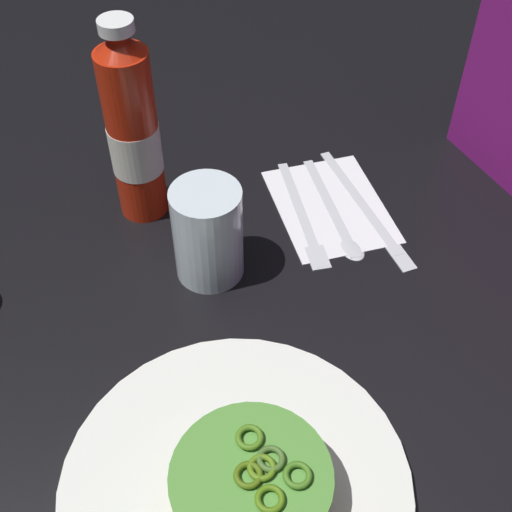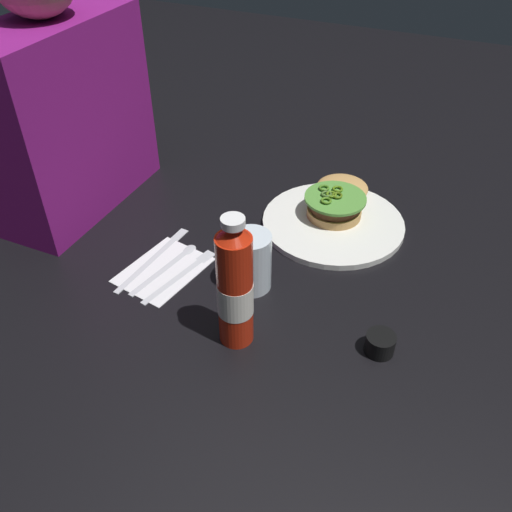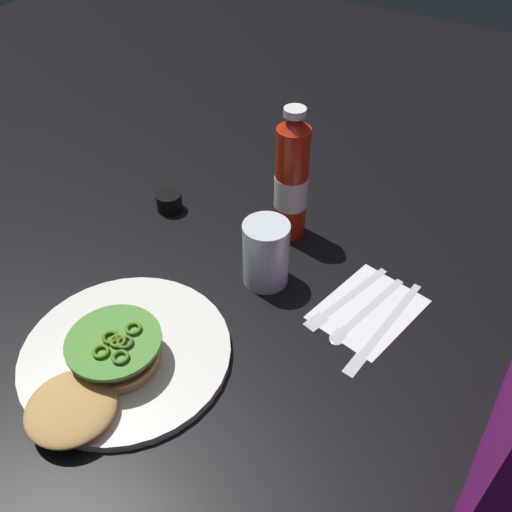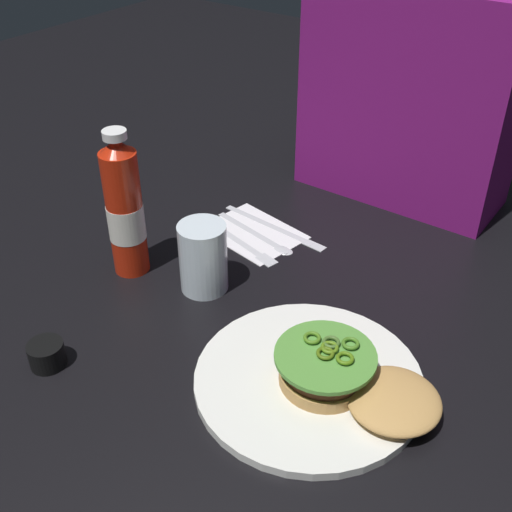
{
  "view_description": "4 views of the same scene",
  "coord_description": "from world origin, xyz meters",
  "px_view_note": "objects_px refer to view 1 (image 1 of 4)",
  "views": [
    {
      "loc": [
        0.36,
        -0.12,
        0.56
      ],
      "look_at": [
        -0.05,
        0.08,
        0.07
      ],
      "focal_mm": 47.46,
      "sensor_mm": 36.0,
      "label": 1
    },
    {
      "loc": [
        -0.79,
        -0.26,
        0.68
      ],
      "look_at": [
        -0.12,
        0.04,
        0.08
      ],
      "focal_mm": 38.41,
      "sensor_mm": 36.0,
      "label": 2
    },
    {
      "loc": [
        0.44,
        0.39,
        0.62
      ],
      "look_at": [
        -0.11,
        0.03,
        0.05
      ],
      "focal_mm": 38.17,
      "sensor_mm": 36.0,
      "label": 3
    },
    {
      "loc": [
        0.42,
        -0.55,
        0.61
      ],
      "look_at": [
        -0.04,
        0.1,
        0.06
      ],
      "focal_mm": 44.62,
      "sensor_mm": 36.0,
      "label": 4
    }
  ],
  "objects_px": {
    "napkin": "(330,206)",
    "fork_utensil": "(305,220)",
    "dinner_plate": "(236,486)",
    "spoon_utensil": "(338,220)",
    "ketchup_bottle": "(133,133)",
    "water_glass": "(208,233)",
    "butter_knife": "(370,212)"
  },
  "relations": [
    {
      "from": "butter_knife",
      "to": "water_glass",
      "type": "bearing_deg",
      "value": -91.04
    },
    {
      "from": "dinner_plate",
      "to": "ketchup_bottle",
      "type": "bearing_deg",
      "value": 172.31
    },
    {
      "from": "napkin",
      "to": "spoon_utensil",
      "type": "relative_size",
      "value": 0.92
    },
    {
      "from": "napkin",
      "to": "fork_utensil",
      "type": "relative_size",
      "value": 0.89
    },
    {
      "from": "water_glass",
      "to": "fork_utensil",
      "type": "height_order",
      "value": "water_glass"
    },
    {
      "from": "water_glass",
      "to": "fork_utensil",
      "type": "distance_m",
      "value": 0.14
    },
    {
      "from": "dinner_plate",
      "to": "water_glass",
      "type": "bearing_deg",
      "value": 161.53
    },
    {
      "from": "dinner_plate",
      "to": "butter_knife",
      "type": "distance_m",
      "value": 0.37
    },
    {
      "from": "water_glass",
      "to": "butter_knife",
      "type": "distance_m",
      "value": 0.21
    },
    {
      "from": "fork_utensil",
      "to": "spoon_utensil",
      "type": "distance_m",
      "value": 0.04
    },
    {
      "from": "ketchup_bottle",
      "to": "water_glass",
      "type": "relative_size",
      "value": 2.15
    },
    {
      "from": "napkin",
      "to": "butter_knife",
      "type": "relative_size",
      "value": 0.74
    },
    {
      "from": "napkin",
      "to": "water_glass",
      "type": "bearing_deg",
      "value": -79.96
    },
    {
      "from": "napkin",
      "to": "spoon_utensil",
      "type": "xyz_separation_m",
      "value": [
        0.03,
        -0.01,
        0.0
      ]
    },
    {
      "from": "ketchup_bottle",
      "to": "napkin",
      "type": "bearing_deg",
      "value": 64.19
    },
    {
      "from": "spoon_utensil",
      "to": "fork_utensil",
      "type": "bearing_deg",
      "value": -114.52
    },
    {
      "from": "dinner_plate",
      "to": "spoon_utensil",
      "type": "bearing_deg",
      "value": 134.79
    },
    {
      "from": "ketchup_bottle",
      "to": "spoon_utensil",
      "type": "relative_size",
      "value": 1.35
    },
    {
      "from": "dinner_plate",
      "to": "fork_utensil",
      "type": "height_order",
      "value": "dinner_plate"
    },
    {
      "from": "water_glass",
      "to": "butter_knife",
      "type": "bearing_deg",
      "value": 88.96
    },
    {
      "from": "ketchup_bottle",
      "to": "fork_utensil",
      "type": "height_order",
      "value": "ketchup_bottle"
    },
    {
      "from": "dinner_plate",
      "to": "ketchup_bottle",
      "type": "height_order",
      "value": "ketchup_bottle"
    },
    {
      "from": "napkin",
      "to": "fork_utensil",
      "type": "xyz_separation_m",
      "value": [
        0.01,
        -0.04,
        0.0
      ]
    },
    {
      "from": "napkin",
      "to": "fork_utensil",
      "type": "bearing_deg",
      "value": -74.39
    },
    {
      "from": "dinner_plate",
      "to": "water_glass",
      "type": "xyz_separation_m",
      "value": [
        -0.24,
        0.08,
        0.05
      ]
    },
    {
      "from": "dinner_plate",
      "to": "napkin",
      "type": "height_order",
      "value": "dinner_plate"
    },
    {
      "from": "water_glass",
      "to": "spoon_utensil",
      "type": "bearing_deg",
      "value": 90.75
    },
    {
      "from": "dinner_plate",
      "to": "butter_knife",
      "type": "xyz_separation_m",
      "value": [
        -0.24,
        0.29,
        -0.0
      ]
    },
    {
      "from": "spoon_utensil",
      "to": "butter_knife",
      "type": "bearing_deg",
      "value": 81.69
    },
    {
      "from": "dinner_plate",
      "to": "water_glass",
      "type": "distance_m",
      "value": 0.26
    },
    {
      "from": "napkin",
      "to": "ketchup_bottle",
      "type": "bearing_deg",
      "value": -115.81
    },
    {
      "from": "water_glass",
      "to": "spoon_utensil",
      "type": "xyz_separation_m",
      "value": [
        -0.0,
        0.16,
        -0.05
      ]
    }
  ]
}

